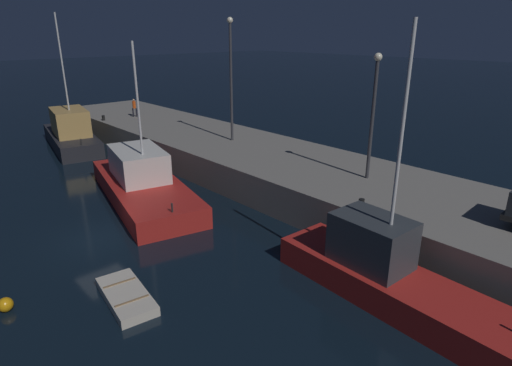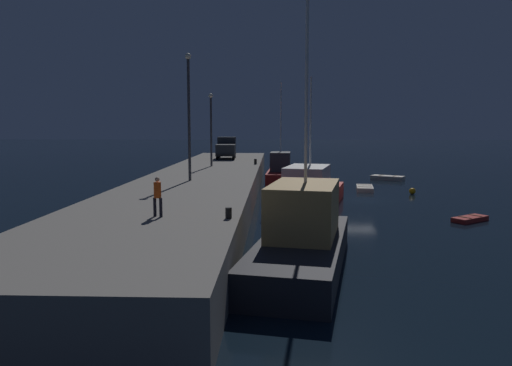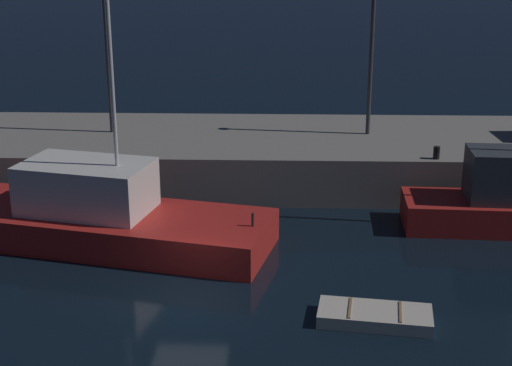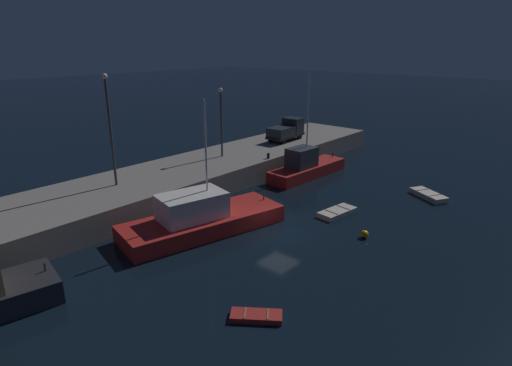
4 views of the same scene
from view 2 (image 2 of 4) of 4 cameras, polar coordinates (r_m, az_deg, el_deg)
ground_plane at (r=41.36m, az=11.94°, el=-1.91°), size 320.00×320.00×0.00m
pier_quay at (r=41.03m, az=-6.02°, el=-0.36°), size 58.52×8.71×2.13m
fishing_trawler_red at (r=37.04m, az=6.07°, el=-1.11°), size 12.80×6.76×9.68m
fishing_boat_blue at (r=53.18m, az=2.86°, el=1.32°), size 10.07×3.20×10.62m
fishing_boat_white at (r=21.37m, az=5.37°, el=-6.22°), size 11.53×5.41×11.64m
dinghy_orange_near at (r=47.31m, az=12.48°, el=-0.59°), size 3.58×1.94×0.44m
rowboat_white_mid at (r=34.38m, az=23.54°, el=-3.83°), size 2.38×2.72×0.34m
dinghy_red_small at (r=56.83m, az=15.01°, el=0.59°), size 2.98×3.78×0.51m
mooring_buoy_near at (r=45.71m, az=17.65°, el=-0.90°), size 0.57×0.57×0.57m
lamp_post_west at (r=35.68m, az=-7.79°, el=8.61°), size 0.44×0.44×9.01m
lamp_post_east at (r=47.85m, az=-5.23°, el=6.91°), size 0.44×0.44×6.99m
utility_truck at (r=58.28m, az=-3.46°, el=4.03°), size 5.35×2.42×2.53m
dockworker at (r=21.91m, az=-11.34°, el=-1.27°), size 0.43×0.44×1.76m
bollard_west at (r=21.24m, az=-3.20°, el=-3.48°), size 0.28×0.28×0.48m
bollard_central at (r=50.08m, az=-0.07°, el=2.50°), size 0.28×0.28×0.54m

